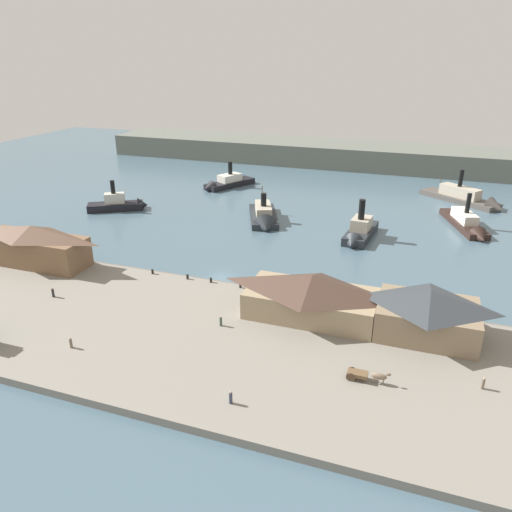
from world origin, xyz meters
The scene contains 23 objects.
ground_plane centered at (0.00, 0.00, 0.00)m, with size 320.00×320.00×0.00m, color #476070.
quay_promenade centered at (0.00, -22.00, 0.60)m, with size 110.00×36.00×1.20m, color gray.
seawall_edge centered at (0.00, -3.60, 0.50)m, with size 110.00×0.80×1.00m, color #666159.
ferry_shed_east_terminal centered at (-36.48, -8.54, 5.29)m, with size 22.33×7.67×8.06m.
ferry_shed_west_terminal centered at (20.30, -10.60, 4.83)m, with size 20.96×10.44×7.14m.
ferry_shed_customs_shed centered at (37.91, -10.40, 4.89)m, with size 14.75×11.02×7.27m.
horse_cart centered at (31.02, -24.94, 2.13)m, with size 5.54×1.55×1.87m.
pedestrian_near_west_shed centered at (-10.05, -31.22, 1.96)m, with size 0.41×0.41×1.66m.
pedestrian_walking_east centered at (16.20, -34.80, 2.00)m, with size 0.43×0.43×1.75m.
pedestrian_standing_center centered at (7.88, -18.44, 1.97)m, with size 0.42×0.42×1.69m.
pedestrian_near_cart centered at (45.20, -21.64, 1.96)m, with size 0.41×0.41×1.66m.
pedestrian_by_tram centered at (-23.40, -19.19, 2.00)m, with size 0.43×0.43×1.76m.
mooring_post_center_east centered at (-4.67, -4.94, 1.65)m, with size 0.44×0.44×0.90m, color black.
mooring_post_center_west centered at (5.99, -5.07, 1.65)m, with size 0.44×0.44×0.90m, color black.
mooring_post_east centered at (0.07, -4.82, 1.65)m, with size 0.44×0.44×0.90m, color black.
mooring_post_west centered at (-12.05, -5.09, 1.65)m, with size 0.44×0.44×0.90m, color black.
ferry_departing_north centered at (-25.50, 63.03, 1.46)m, with size 13.15×19.23×9.48m.
ferry_approaching_east centered at (22.10, 30.05, 1.73)m, with size 6.58×17.53×10.76m.
ferry_moored_east centered at (46.27, 45.77, 1.31)m, with size 11.83×23.14×10.22m.
ferry_moored_west centered at (47.62, 69.39, 1.41)m, with size 23.99×19.89×11.35m.
ferry_outer_harbor centered at (-43.52, 31.52, 1.52)m, with size 16.09×11.93×9.42m.
ferry_near_quay centered at (-2.68, 34.17, 1.31)m, with size 13.32×20.57×9.72m.
far_headland centered at (0.00, 110.00, 4.00)m, with size 180.00×24.00×8.00m, color #60665B.
Camera 1 is at (35.00, -78.98, 40.71)m, focal length 34.38 mm.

